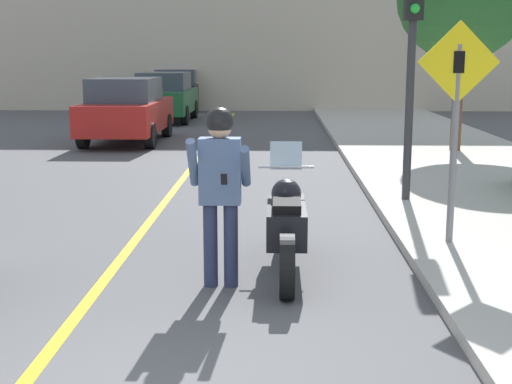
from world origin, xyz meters
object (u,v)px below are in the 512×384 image
object	(u,v)px
crossing_sign	(456,111)
parked_car_green	(165,97)
person_biker	(220,178)
traffic_light	(412,39)
parked_car_red	(127,110)
motorcycle	(286,224)
parked_car_black	(179,89)

from	to	relation	value
crossing_sign	parked_car_green	xyz separation A→B (m)	(-5.88, 16.47, -0.77)
person_biker	traffic_light	world-z (taller)	traffic_light
crossing_sign	parked_car_red	world-z (taller)	crossing_sign
parked_car_red	motorcycle	bearing A→B (deg)	-70.14
person_biker	parked_car_black	bearing A→B (deg)	98.87
traffic_light	parked_car_green	size ratio (longest dim) A/B	0.80
parked_car_green	parked_car_black	size ratio (longest dim) A/B	1.00
person_biker	crossing_sign	xyz separation A→B (m)	(2.55, 1.33, 0.54)
parked_car_green	parked_car_black	xyz separation A→B (m)	(-0.28, 5.38, 0.00)
motorcycle	traffic_light	bearing A→B (deg)	60.57
person_biker	parked_car_red	distance (m)	12.21
motorcycle	parked_car_red	world-z (taller)	parked_car_red
crossing_sign	parked_car_green	world-z (taller)	crossing_sign
crossing_sign	traffic_light	bearing A→B (deg)	91.55
crossing_sign	traffic_light	distance (m)	2.62
parked_car_black	parked_car_green	bearing A→B (deg)	-86.99
crossing_sign	traffic_light	size ratio (longest dim) A/B	0.74
parked_car_black	crossing_sign	bearing A→B (deg)	-74.24
motorcycle	parked_car_red	distance (m)	11.89
motorcycle	person_biker	distance (m)	1.03
traffic_light	parked_car_black	bearing A→B (deg)	107.48
person_biker	parked_car_red	xyz separation A→B (m)	(-3.39, 11.73, -0.23)
traffic_light	parked_car_green	bearing A→B (deg)	112.57
crossing_sign	parked_car_green	distance (m)	17.51
crossing_sign	traffic_light	world-z (taller)	traffic_light
traffic_light	motorcycle	bearing A→B (deg)	-119.43
crossing_sign	motorcycle	bearing A→B (deg)	-157.80
crossing_sign	parked_car_red	size ratio (longest dim) A/B	0.60
person_biker	parked_car_black	size ratio (longest dim) A/B	0.42
traffic_light	parked_car_black	size ratio (longest dim) A/B	0.80
motorcycle	parked_car_black	world-z (taller)	parked_car_black
parked_car_green	parked_car_red	bearing A→B (deg)	-90.51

